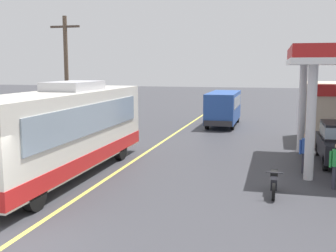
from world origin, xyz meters
TOP-DOWN VIEW (x-y plane):
  - ground at (0.00, 20.00)m, footprint 120.00×120.00m
  - lane_divider_stripe at (0.00, 15.00)m, footprint 0.16×50.00m
  - coach_bus_main at (-1.78, 6.29)m, footprint 2.60×11.04m
  - minibus_opposing_lane at (2.56, 22.22)m, footprint 2.04×6.13m
  - motorcycle_parked_forecourt at (6.24, 5.82)m, footprint 0.55×1.80m
  - pedestrian_by_shop at (7.48, 9.10)m, footprint 0.55×0.22m
  - utility_pole_roadside at (-5.59, 13.92)m, footprint 1.80×0.24m

SIDE VIEW (x-z plane):
  - ground at x=0.00m, z-range 0.00..0.00m
  - lane_divider_stripe at x=0.00m, z-range 0.00..0.01m
  - motorcycle_parked_forecourt at x=6.24m, z-range -0.02..0.90m
  - pedestrian_by_shop at x=7.48m, z-range 0.10..1.76m
  - minibus_opposing_lane at x=2.56m, z-range 0.25..2.69m
  - coach_bus_main at x=-1.78m, z-range -0.12..3.56m
  - utility_pole_roadside at x=-5.59m, z-range 0.18..7.33m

